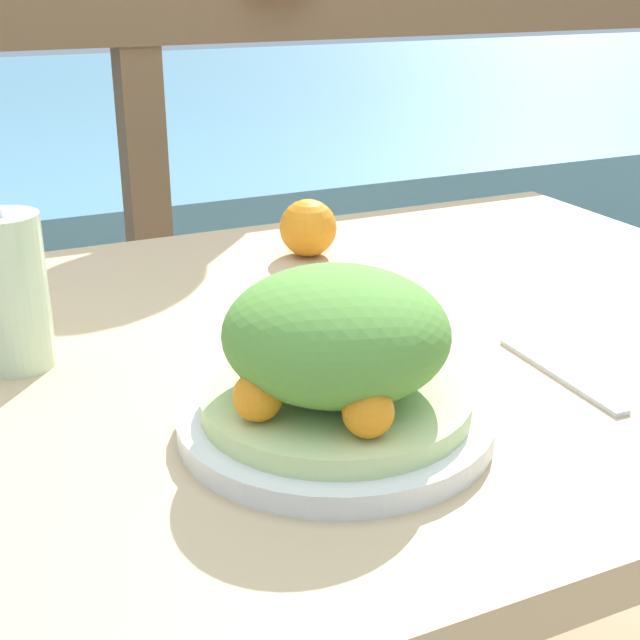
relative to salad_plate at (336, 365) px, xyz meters
The scene contains 7 objects.
patio_table 0.26m from the salad_plate, 67.16° to the left, with size 1.22×0.87×0.74m.
railing_fence 0.93m from the salad_plate, 85.06° to the left, with size 2.80×0.08×1.08m.
sea_backdrop 3.47m from the salad_plate, 88.66° to the left, with size 12.00×4.00×0.58m.
salad_plate is the anchor object (origin of this frame).
drink_glass 0.34m from the salad_plate, 131.58° to the left, with size 0.07×0.07×0.25m.
knife 0.25m from the salad_plate, ahead, with size 0.02×0.18×0.00m.
orange_near_basket 0.49m from the salad_plate, 68.33° to the left, with size 0.08×0.08×0.08m.
Camera 1 is at (-0.38, -0.79, 1.11)m, focal length 50.00 mm.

